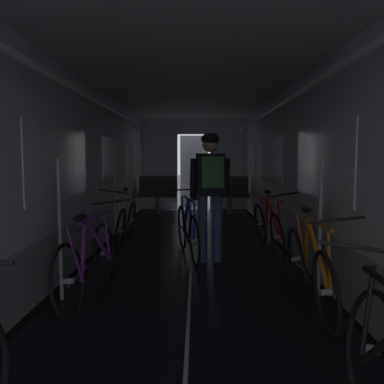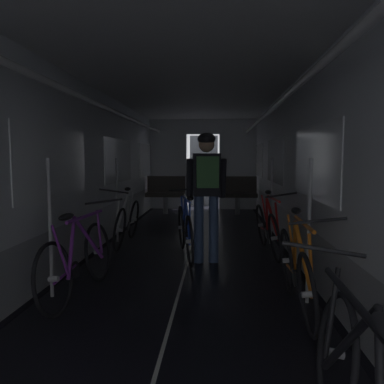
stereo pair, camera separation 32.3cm
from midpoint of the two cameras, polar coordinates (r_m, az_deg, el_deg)
The scene contains 9 objects.
train_car_shell at distance 5.25m, azimuth -1.88°, elevation 8.25°, with size 3.14×12.34×2.57m.
bench_seat_far_left at distance 9.81m, azimuth -5.98°, elevation 0.11°, with size 0.98×0.51×0.95m.
bench_seat_far_right at distance 9.77m, azimuth 4.56°, elevation 0.10°, with size 0.98×0.51×0.95m.
bicycle_orange at distance 3.79m, azimuth 14.47°, elevation -10.74°, with size 0.44×1.69×0.95m.
bicycle_red at distance 5.87m, azimuth 9.58°, elevation -5.07°, with size 0.46×1.70×0.96m.
bicycle_purple at distance 4.10m, azimuth -17.06°, elevation -9.61°, with size 0.48×1.69×0.96m.
bicycle_white at distance 6.37m, azimuth -11.11°, elevation -4.30°, with size 0.44×1.69×0.96m.
person_cyclist_aisle at distance 5.13m, azimuth 0.90°, elevation 1.34°, with size 0.55×0.42×1.73m.
bicycle_blue_in_aisle at distance 5.49m, azimuth -2.31°, elevation -5.65°, with size 0.49×1.67×0.94m.
Camera 1 is at (0.07, -1.65, 1.40)m, focal length 36.39 mm.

